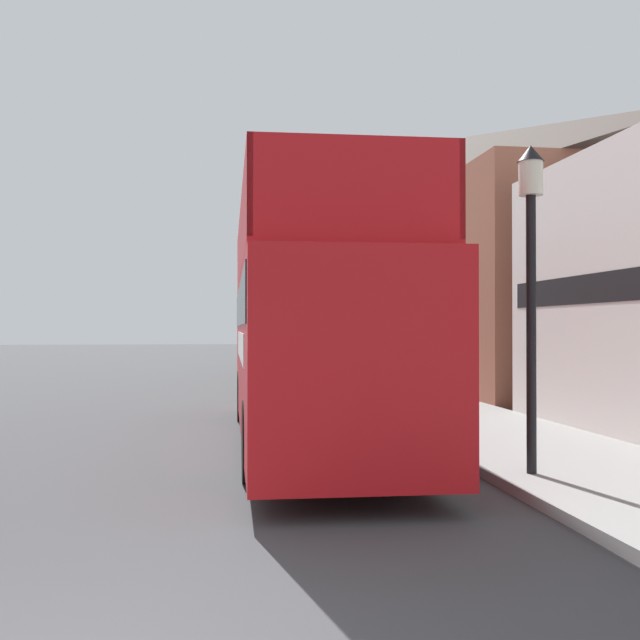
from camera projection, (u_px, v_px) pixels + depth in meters
ground_plane at (184, 390)px, 24.76m from camera, size 144.00×144.00×0.00m
sidewalk at (389, 394)px, 22.68m from camera, size 3.28×108.00×0.14m
brick_terrace_rear at (468, 258)px, 29.38m from camera, size 6.00×21.01×9.62m
tour_bus at (309, 336)px, 13.49m from camera, size 2.72×11.21×4.21m
parked_car_ahead_of_bus at (304, 376)px, 21.08m from camera, size 1.81×4.36×1.51m
lamp_post_nearest at (531, 245)px, 9.93m from camera, size 0.35×0.35×4.36m
lamp_post_second at (382, 279)px, 18.86m from camera, size 0.35×0.35×4.60m
lamp_post_third at (323, 300)px, 27.76m from camera, size 0.35×0.35×4.30m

